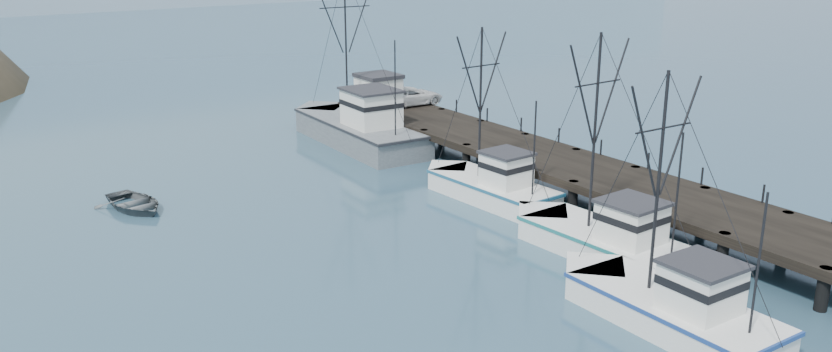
% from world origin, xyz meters
% --- Properties ---
extents(ground, '(400.00, 400.00, 0.00)m').
position_xyz_m(ground, '(0.00, 0.00, 0.00)').
color(ground, '#2A495E').
rests_on(ground, ground).
extents(pier, '(6.00, 44.00, 2.00)m').
position_xyz_m(pier, '(14.00, 16.00, 1.69)').
color(pier, black).
rests_on(pier, ground).
extents(distant_ridge, '(360.00, 40.00, 26.00)m').
position_xyz_m(distant_ridge, '(10.00, 170.00, 0.00)').
color(distant_ridge, '#9EB2C6').
rests_on(distant_ridge, ground).
extents(trawler_near, '(4.20, 11.30, 11.44)m').
position_xyz_m(trawler_near, '(8.31, 5.68, 0.82)').
color(trawler_near, white).
rests_on(trawler_near, ground).
extents(trawler_mid, '(3.73, 10.85, 10.87)m').
position_xyz_m(trawler_mid, '(4.88, -1.03, 0.82)').
color(trawler_mid, white).
rests_on(trawler_mid, ground).
extents(trawler_far, '(3.86, 10.32, 10.68)m').
position_xyz_m(trawler_far, '(9.15, 15.83, 0.82)').
color(trawler_far, white).
rests_on(trawler_far, ground).
extents(work_vessel, '(5.21, 16.01, 13.34)m').
position_xyz_m(work_vessel, '(9.38, 32.01, 1.23)').
color(work_vessel, slate).
rests_on(work_vessel, ground).
extents(pier_shed, '(3.00, 3.20, 2.80)m').
position_xyz_m(pier_shed, '(12.54, 34.00, 3.42)').
color(pier_shed, silver).
rests_on(pier_shed, pier).
extents(pickup_truck, '(5.39, 2.59, 1.48)m').
position_xyz_m(pickup_truck, '(15.50, 33.65, 2.74)').
color(pickup_truck, silver).
rests_on(pickup_truck, pier).
extents(motorboat, '(4.40, 5.56, 1.04)m').
position_xyz_m(motorboat, '(-9.24, 26.18, 0.00)').
color(motorboat, '#4E5457').
rests_on(motorboat, ground).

